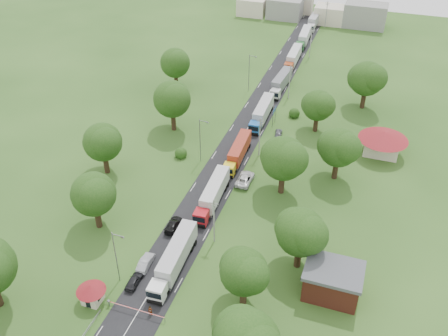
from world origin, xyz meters
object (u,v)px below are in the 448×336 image
at_px(info_sign, 274,113).
at_px(car_lane_front, 134,281).
at_px(guard_booth, 91,291).
at_px(truck_0, 175,258).
at_px(car_lane_mid, 146,262).
at_px(boom_barrier, 128,308).
at_px(pedestrian_near, 150,311).

xyz_separation_m(info_sign, car_lane_front, (-8.20, -55.00, -2.32)).
bearing_deg(guard_booth, truck_0, 48.60).
xyz_separation_m(car_lane_front, car_lane_mid, (0.00, 4.05, 0.07)).
distance_m(info_sign, car_lane_front, 55.66).
height_order(boom_barrier, info_sign, info_sign).
relative_size(boom_barrier, truck_0, 0.61).
bearing_deg(pedestrian_near, car_lane_mid, 100.97).
relative_size(boom_barrier, car_lane_mid, 2.01).
distance_m(boom_barrier, pedestrian_near, 3.39).
relative_size(info_sign, car_lane_mid, 0.89).
height_order(info_sign, pedestrian_near, info_sign).
height_order(guard_booth, truck_0, truck_0).
xyz_separation_m(guard_booth, car_lane_front, (4.20, 5.00, -1.48)).
relative_size(truck_0, pedestrian_near, 8.84).
bearing_deg(pedestrian_near, boom_barrier, 169.13).
bearing_deg(truck_0, car_lane_front, -132.69).
xyz_separation_m(truck_0, pedestrian_near, (0.29, -9.61, -1.37)).
height_order(truck_0, car_lane_mid, truck_0).
distance_m(boom_barrier, info_sign, 60.39).
bearing_deg(boom_barrier, car_lane_mid, 100.29).
bearing_deg(info_sign, truck_0, -94.00).
height_order(guard_booth, car_lane_mid, guard_booth).
bearing_deg(boom_barrier, info_sign, 83.76).
bearing_deg(car_lane_front, boom_barrier, 106.37).
relative_size(info_sign, truck_0, 0.27).
bearing_deg(truck_0, guard_booth, -131.40).
height_order(boom_barrier, car_lane_front, car_lane_front).
height_order(car_lane_mid, pedestrian_near, pedestrian_near).
bearing_deg(truck_0, car_lane_mid, -167.36).
height_order(info_sign, car_lane_mid, info_sign).
xyz_separation_m(car_lane_front, pedestrian_near, (5.00, -4.50, 0.17)).
xyz_separation_m(info_sign, car_lane_mid, (-8.20, -50.95, -2.25)).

